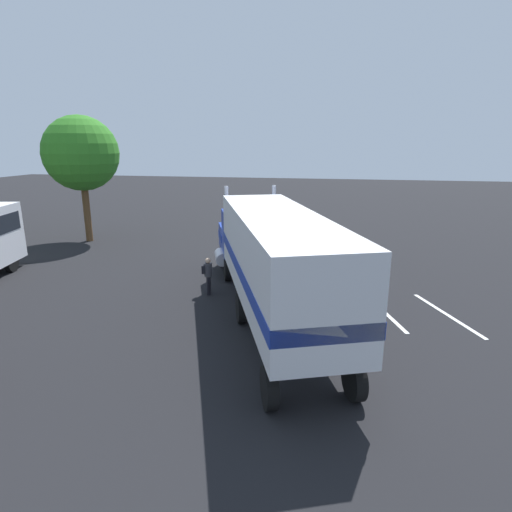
{
  "coord_description": "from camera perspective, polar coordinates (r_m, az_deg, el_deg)",
  "views": [
    {
      "loc": [
        -19.91,
        -4.6,
        6.36
      ],
      "look_at": [
        -2.51,
        -1.13,
        1.6
      ],
      "focal_mm": 29.54,
      "sensor_mm": 36.0,
      "label": 1
    }
  ],
  "objects": [
    {
      "name": "lane_stripe_near",
      "position": [
        18.81,
        7.27,
        -4.85
      ],
      "size": [
        4.11,
        1.87,
        0.01
      ],
      "primitive_type": "cube",
      "rotation": [
        0.0,
        0.0,
        0.4
      ],
      "color": "silver",
      "rests_on": "ground_plane"
    },
    {
      "name": "lane_stripe_mid",
      "position": [
        17.48,
        16.66,
        -6.96
      ],
      "size": [
        4.23,
        1.52,
        0.01
      ],
      "primitive_type": "cube",
      "rotation": [
        0.0,
        0.0,
        0.32
      ],
      "color": "silver",
      "rests_on": "ground_plane"
    },
    {
      "name": "motorcycle",
      "position": [
        16.03,
        13.07,
        -6.9
      ],
      "size": [
        2.02,
        0.81,
        1.12
      ],
      "color": "black",
      "rests_on": "ground_plane"
    },
    {
      "name": "semi_truck",
      "position": [
        15.12,
        1.97,
        0.32
      ],
      "size": [
        14.1,
        7.43,
        4.5
      ],
      "color": "#193399",
      "rests_on": "ground_plane"
    },
    {
      "name": "lane_stripe_far",
      "position": [
        17.88,
        24.4,
        -7.21
      ],
      "size": [
        4.14,
        1.79,
        0.01
      ],
      "primitive_type": "cube",
      "rotation": [
        0.0,
        0.0,
        0.38
      ],
      "color": "silver",
      "rests_on": "ground_plane"
    },
    {
      "name": "ground_plane",
      "position": [
        21.4,
        -1.67,
        -2.28
      ],
      "size": [
        120.0,
        120.0,
        0.0
      ],
      "primitive_type": "plane",
      "color": "black"
    },
    {
      "name": "tree_left",
      "position": [
        29.88,
        -22.62,
        12.66
      ],
      "size": [
        4.75,
        4.75,
        8.12
      ],
      "color": "brown",
      "rests_on": "ground_plane"
    },
    {
      "name": "person_bystander",
      "position": [
        18.24,
        -6.53,
        -2.52
      ],
      "size": [
        0.37,
        0.47,
        1.63
      ],
      "color": "black",
      "rests_on": "ground_plane"
    }
  ]
}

